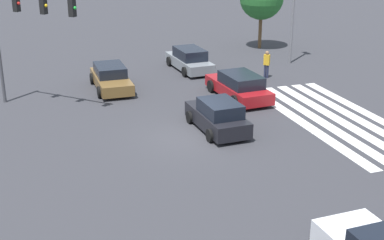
% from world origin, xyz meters
% --- Properties ---
extents(ground_plane, '(110.40, 110.40, 0.00)m').
position_xyz_m(ground_plane, '(0.00, 0.00, 0.00)').
color(ground_plane, '#333338').
extents(crosswalk_markings, '(11.60, 4.40, 0.01)m').
position_xyz_m(crosswalk_markings, '(0.00, -7.61, 0.00)').
color(crosswalk_markings, silver).
rests_on(crosswalk_markings, ground_plane).
extents(traffic_signal_mast, '(3.90, 3.90, 6.14)m').
position_xyz_m(traffic_signal_mast, '(6.71, 6.71, 4.53)').
color(traffic_signal_mast, '#47474C').
rests_on(traffic_signal_mast, ground_plane).
extents(car_1, '(4.78, 2.18, 1.46)m').
position_xyz_m(car_1, '(11.16, -3.62, 0.69)').
color(car_1, gray).
rests_on(car_1, ground_plane).
extents(car_2, '(4.17, 2.09, 1.50)m').
position_xyz_m(car_2, '(0.38, -1.40, 0.70)').
color(car_2, black).
rests_on(car_2, ground_plane).
extents(car_3, '(4.99, 2.36, 1.44)m').
position_xyz_m(car_3, '(4.55, -4.29, 0.69)').
color(car_3, maroon).
rests_on(car_3, ground_plane).
extents(car_5, '(4.67, 2.10, 1.38)m').
position_xyz_m(car_5, '(8.62, 2.07, 0.66)').
color(car_5, brown).
rests_on(car_5, ground_plane).
extents(pedestrian, '(0.41, 0.41, 1.72)m').
position_xyz_m(pedestrian, '(7.81, -7.57, 0.96)').
color(pedestrian, '#232842').
rests_on(pedestrian, ground_plane).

